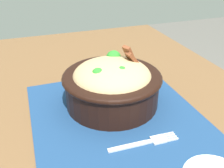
% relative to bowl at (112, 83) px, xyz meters
% --- Properties ---
extents(table, '(1.31, 0.76, 0.75)m').
position_rel_bowl_xyz_m(table, '(0.09, -0.01, -0.12)').
color(table, brown).
rests_on(table, ground_plane).
extents(placemat, '(0.39, 0.35, 0.00)m').
position_rel_bowl_xyz_m(placemat, '(0.05, -0.01, -0.05)').
color(placemat, navy).
rests_on(placemat, table).
extents(bowl, '(0.22, 0.22, 0.13)m').
position_rel_bowl_xyz_m(bowl, '(0.00, 0.00, 0.00)').
color(bowl, black).
rests_on(bowl, placemat).
extents(fork, '(0.02, 0.14, 0.00)m').
position_rel_bowl_xyz_m(fork, '(0.15, 0.02, -0.05)').
color(fork, silver).
rests_on(fork, placemat).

